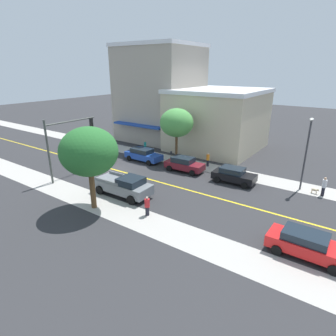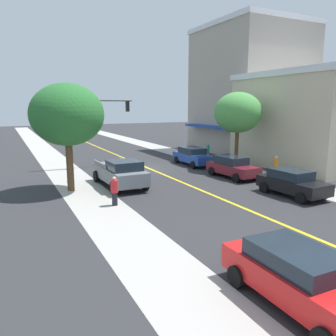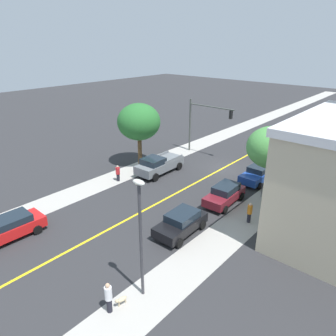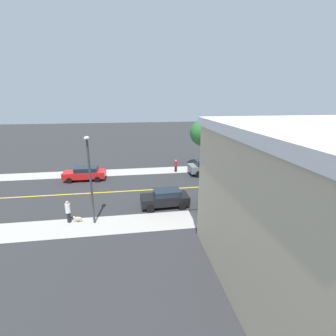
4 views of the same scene
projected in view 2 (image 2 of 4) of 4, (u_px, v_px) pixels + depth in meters
The scene contains 19 objects.
ground_plane at pixel (147, 168), 28.59m from camera, with size 140.00×140.00×0.00m, color #2D2D30.
sidewalk_left at pixel (212, 162), 31.51m from camera, with size 2.83×126.00×0.01m, color #ADA8A0.
sidewalk_right at pixel (68, 175), 25.66m from camera, with size 2.83×126.00×0.01m, color #ADA8A0.
road_centerline_stripe at pixel (147, 168), 28.59m from camera, with size 0.20×126.00×0.00m, color yellow.
pale_office_building at pixel (250, 90), 37.85m from camera, with size 11.08×11.24×13.97m.
tan_rowhouse at pixel (321, 119), 29.78m from camera, with size 11.80×11.27×8.07m.
street_tree_left_near at pixel (238, 113), 27.14m from camera, with size 3.88×3.88×6.34m.
street_tree_right_corner at pixel (67, 115), 20.10m from camera, with size 4.43×4.43×6.59m.
fire_hydrant at pixel (193, 155), 32.90m from camera, with size 0.44×0.24×0.84m.
parking_meter at pixel (228, 159), 27.98m from camera, with size 0.12×0.18×1.29m.
traffic_light_mast at pixel (88, 118), 27.86m from camera, with size 5.87×0.32×6.22m.
red_sedan_right_curb at pixel (301, 277), 8.74m from camera, with size 2.15×4.66×1.54m.
blue_sedan_left_curb at pixel (193, 156), 29.80m from camera, with size 2.11×4.73×1.56m.
maroon_sedan_left_curb at pixel (232, 167), 24.56m from camera, with size 2.11×4.33×1.56m.
black_sedan_left_curb at pixel (292, 182), 19.55m from camera, with size 2.19×4.19×1.53m.
grey_pickup_truck at pixel (120, 173), 21.78m from camera, with size 2.45×5.46×1.83m.
pedestrian_orange_shirt at pixel (276, 166), 24.65m from camera, with size 0.36×0.36×1.60m.
pedestrian_red_shirt at pixel (114, 191), 17.63m from camera, with size 0.40×0.40×1.57m.
pedestrian_teal_shirt at pixel (208, 151), 33.06m from camera, with size 0.31×0.31×1.61m.
Camera 2 is at (10.94, 25.95, 5.24)m, focal length 35.60 mm.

